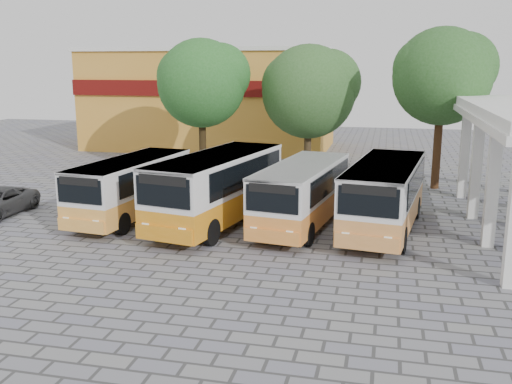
% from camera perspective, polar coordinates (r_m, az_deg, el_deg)
% --- Properties ---
extents(ground, '(90.00, 90.00, 0.00)m').
position_cam_1_polar(ground, '(22.54, 2.65, -5.43)').
color(ground, slate).
rests_on(ground, ground).
extents(shophouse_block, '(20.40, 10.40, 8.30)m').
position_cam_1_polar(shophouse_block, '(49.43, -4.49, 9.32)').
color(shophouse_block, gold).
rests_on(shophouse_block, ground).
extents(bus_far_left, '(3.15, 7.85, 2.75)m').
position_cam_1_polar(bus_far_left, '(26.83, -12.39, 0.74)').
color(bus_far_left, gold).
rests_on(bus_far_left, ground).
extents(bus_centre_left, '(4.24, 9.08, 3.13)m').
position_cam_1_polar(bus_centre_left, '(25.15, -3.88, 0.74)').
color(bus_centre_left, orange).
rests_on(bus_centre_left, ground).
extents(bus_centre_right, '(3.46, 8.01, 2.79)m').
position_cam_1_polar(bus_centre_right, '(24.81, 4.63, 0.09)').
color(bus_centre_right, orange).
rests_on(bus_centre_right, ground).
extents(bus_far_right, '(3.58, 8.46, 2.95)m').
position_cam_1_polar(bus_far_right, '(24.66, 12.75, -0.04)').
color(bus_far_right, '#CF853F').
rests_on(bus_far_right, ground).
extents(tree_left, '(5.79, 5.52, 8.61)m').
position_cam_1_polar(tree_left, '(36.29, -5.36, 11.06)').
color(tree_left, '#312311').
rests_on(tree_left, ground).
extents(tree_middle, '(6.27, 5.97, 8.28)m').
position_cam_1_polar(tree_middle, '(37.05, 5.42, 10.26)').
color(tree_middle, '#45341E').
rests_on(tree_middle, ground).
extents(tree_right, '(5.70, 5.42, 9.06)m').
position_cam_1_polar(tree_right, '(33.84, 18.25, 11.22)').
color(tree_right, '#482B16').
rests_on(tree_right, ground).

